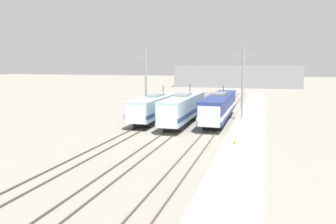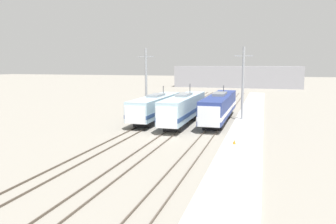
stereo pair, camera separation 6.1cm
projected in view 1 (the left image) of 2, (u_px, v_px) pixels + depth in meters
name	position (u px, v px, depth m)	size (l,w,h in m)	color
ground_plane	(168.00, 135.00, 38.48)	(400.00, 400.00, 0.00)	gray
rail_pair_far_left	(132.00, 132.00, 39.72)	(1.51, 120.00, 0.15)	#4C4238
rail_pair_center	(168.00, 135.00, 38.46)	(1.51, 120.00, 0.15)	#4C4238
rail_pair_far_right	(206.00, 137.00, 37.21)	(1.51, 120.00, 0.15)	#4C4238
locomotive_far_left	(155.00, 107.00, 47.71)	(3.06, 16.45, 4.93)	#232326
locomotive_center	(183.00, 109.00, 45.05)	(2.83, 17.14, 5.43)	#232326
locomotive_far_right	(219.00, 107.00, 47.05)	(2.95, 19.52, 5.01)	black
catenary_tower_left	(146.00, 82.00, 51.73)	(2.62, 0.37, 10.76)	gray
catenary_tower_right	(243.00, 83.00, 47.57)	(2.62, 0.37, 10.76)	gray
platform	(244.00, 139.00, 36.03)	(4.00, 120.00, 0.27)	beige
traffic_cone	(234.00, 142.00, 33.04)	(0.34, 0.34, 0.46)	orange
depot_building	(237.00, 77.00, 120.75)	(44.54, 13.86, 7.60)	gray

